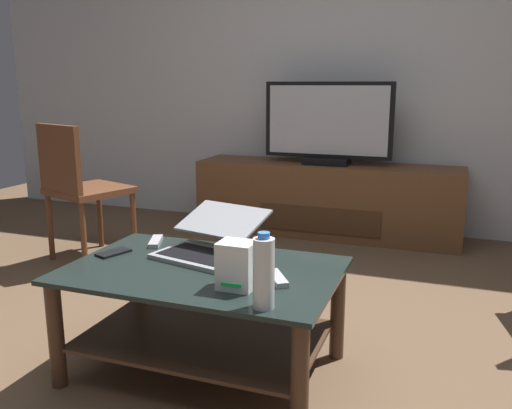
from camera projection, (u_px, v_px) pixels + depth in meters
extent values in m
plane|color=brown|center=(219.00, 373.00, 2.16)|extent=(7.68, 7.68, 0.00)
cube|color=silver|center=(348.00, 48.00, 4.13)|extent=(6.40, 0.12, 2.80)
cube|color=black|center=(203.00, 270.00, 2.09)|extent=(1.05, 0.68, 0.02)
cube|color=#472D1E|center=(204.00, 335.00, 2.15)|extent=(0.92, 0.60, 0.01)
cylinder|color=#472D1E|center=(56.00, 335.00, 2.03)|extent=(0.06, 0.06, 0.42)
cylinder|color=#472D1E|center=(300.00, 382.00, 1.71)|extent=(0.06, 0.06, 0.42)
cylinder|color=#472D1E|center=(140.00, 282.00, 2.56)|extent=(0.06, 0.06, 0.42)
cylinder|color=#472D1E|center=(338.00, 311.00, 2.24)|extent=(0.06, 0.06, 0.42)
cube|color=brown|center=(326.00, 199.00, 4.11)|extent=(1.98, 0.45, 0.55)
cube|color=#432A18|center=(319.00, 220.00, 3.92)|extent=(0.89, 0.01, 0.19)
cube|color=black|center=(327.00, 161.00, 4.02)|extent=(0.33, 0.20, 0.05)
cube|color=black|center=(328.00, 120.00, 3.96)|extent=(0.95, 0.04, 0.56)
cube|color=#B2B7C1|center=(327.00, 120.00, 3.94)|extent=(0.89, 0.01, 0.50)
cube|color=#59331E|center=(90.00, 190.00, 3.49)|extent=(0.56, 0.56, 0.04)
cube|color=#59331E|center=(59.00, 160.00, 3.29)|extent=(0.41, 0.17, 0.43)
cylinder|color=#59331E|center=(134.00, 225.00, 3.56)|extent=(0.04, 0.04, 0.44)
cylinder|color=#59331E|center=(100.00, 216.00, 3.80)|extent=(0.04, 0.04, 0.44)
cylinder|color=#59331E|center=(84.00, 237.00, 3.28)|extent=(0.04, 0.04, 0.44)
cylinder|color=#59331E|center=(50.00, 227.00, 3.51)|extent=(0.04, 0.04, 0.44)
cube|color=gray|center=(200.00, 256.00, 2.20)|extent=(0.41, 0.31, 0.02)
cube|color=black|center=(200.00, 254.00, 2.19)|extent=(0.35, 0.25, 0.00)
cube|color=gray|center=(223.00, 220.00, 2.30)|extent=(0.40, 0.30, 0.09)
cube|color=silver|center=(223.00, 220.00, 2.30)|extent=(0.36, 0.27, 0.08)
cube|color=white|center=(237.00, 265.00, 1.87)|extent=(0.12, 0.11, 0.17)
cube|color=#19D84C|center=(231.00, 285.00, 1.83)|extent=(0.07, 0.00, 0.01)
cylinder|color=silver|center=(264.00, 273.00, 1.69)|extent=(0.07, 0.07, 0.23)
cylinder|color=blue|center=(264.00, 235.00, 1.67)|extent=(0.04, 0.04, 0.02)
cube|color=black|center=(114.00, 253.00, 2.26)|extent=(0.11, 0.16, 0.01)
cube|color=#99999E|center=(156.00, 241.00, 2.40)|extent=(0.10, 0.16, 0.02)
cube|color=#99999E|center=(277.00, 278.00, 1.95)|extent=(0.12, 0.16, 0.02)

